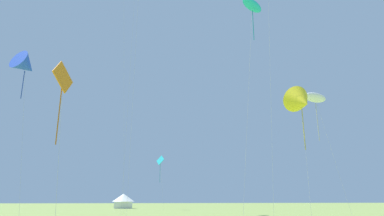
{
  "coord_description": "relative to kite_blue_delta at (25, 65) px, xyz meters",
  "views": [
    {
      "loc": [
        -6.61,
        -2.13,
        1.63
      ],
      "look_at": [
        0.0,
        32.0,
        11.22
      ],
      "focal_mm": 31.33,
      "sensor_mm": 36.0,
      "label": 1
    }
  ],
  "objects": [
    {
      "name": "kite_yellow_delta",
      "position": [
        27.68,
        -9.53,
        -5.45
      ],
      "size": [
        2.77,
        3.33,
        12.37
      ],
      "color": "yellow",
      "rests_on": "ground"
    },
    {
      "name": "kite_white_parafoil",
      "position": [
        34.06,
        -1.73,
        -2.32
      ],
      "size": [
        4.09,
        3.87,
        14.55
      ],
      "color": "white",
      "rests_on": "ground"
    },
    {
      "name": "festival_tent_left",
      "position": [
        11.34,
        35.1,
        -14.51
      ],
      "size": [
        4.52,
        4.52,
        2.94
      ],
      "color": "white",
      "rests_on": "ground"
    },
    {
      "name": "kite_cyan_diamond",
      "position": [
        17.62,
        23.65,
        -7.77
      ],
      "size": [
        1.3,
        2.03,
        9.57
      ],
      "color": "#1EB7CC",
      "rests_on": "ground"
    },
    {
      "name": "kite_orange_diamond",
      "position": [
        7.12,
        -15.09,
        -6.77
      ],
      "size": [
        1.17,
        2.25,
        10.84
      ],
      "color": "orange",
      "rests_on": "ground"
    },
    {
      "name": "kite_blue_delta",
      "position": [
        0.0,
        0.0,
        0.0
      ],
      "size": [
        3.68,
        3.77,
        17.68
      ],
      "color": "blue",
      "rests_on": "ground"
    },
    {
      "name": "kite_cyan_parafoil",
      "position": [
        22.49,
        -11.39,
        3.14
      ],
      "size": [
        3.77,
        2.84,
        19.79
      ],
      "color": "#1EB7CC",
      "rests_on": "ground"
    }
  ]
}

